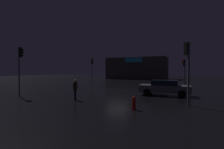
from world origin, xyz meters
TOP-DOWN VIEW (x-y plane):
  - ground_plane at (0.00, 0.00)m, footprint 120.00×120.00m
  - store_building at (-4.77, 28.62)m, footprint 16.25×8.84m
  - traffic_signal_main at (7.30, 7.36)m, footprint 0.42×0.42m
  - traffic_signal_opposite at (-7.48, 7.15)m, footprint 0.42×0.42m
  - traffic_signal_cross_left at (7.39, -6.19)m, footprint 0.43×0.41m
  - traffic_signal_cross_right at (-6.73, -7.53)m, footprint 0.42×0.43m
  - car_near at (5.53, -1.99)m, footprint 4.63×2.14m
  - pedestrian at (-0.85, -7.32)m, footprint 0.45×0.45m
  - fire_hydrant at (4.38, -8.72)m, footprint 0.22×0.22m
  - bollard_kerb_a at (5.67, 8.30)m, footprint 0.08×0.08m

SIDE VIEW (x-z plane):
  - ground_plane at x=0.00m, z-range 0.00..0.00m
  - fire_hydrant at x=4.38m, z-range -0.01..0.81m
  - bollard_kerb_a at x=5.67m, z-range 0.00..1.22m
  - car_near at x=5.53m, z-range 0.04..1.50m
  - pedestrian at x=-0.85m, z-range 0.13..1.79m
  - traffic_signal_main at x=7.30m, z-range 0.79..4.70m
  - store_building at x=-4.77m, z-range 0.00..5.92m
  - traffic_signal_cross_left at x=7.39m, z-range 0.93..5.21m
  - traffic_signal_cross_right at x=-6.73m, z-range 1.12..5.63m
  - traffic_signal_opposite at x=-7.48m, z-range 1.19..5.62m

